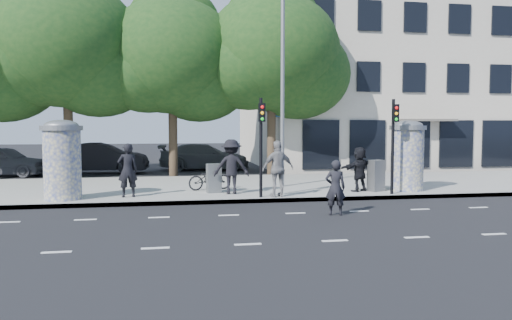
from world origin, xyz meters
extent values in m
plane|color=black|center=(0.00, 0.00, 0.00)|extent=(120.00, 120.00, 0.00)
cube|color=gray|center=(0.00, 7.50, 0.07)|extent=(40.00, 8.00, 0.15)
cube|color=slate|center=(0.00, 3.55, 0.07)|extent=(40.00, 0.10, 0.16)
cube|color=silver|center=(0.00, -2.20, 0.00)|extent=(32.00, 0.12, 0.01)
cube|color=silver|center=(0.00, 1.40, 0.00)|extent=(32.00, 0.12, 0.01)
cylinder|color=beige|center=(-7.20, 4.50, 1.30)|extent=(1.20, 1.20, 2.30)
cylinder|color=slate|center=(-7.20, 4.50, 2.53)|extent=(1.36, 1.36, 0.16)
ellipsoid|color=slate|center=(-7.20, 4.50, 2.61)|extent=(1.10, 1.10, 0.38)
cylinder|color=beige|center=(5.20, 4.70, 1.30)|extent=(1.20, 1.20, 2.30)
cylinder|color=slate|center=(5.20, 4.70, 2.53)|extent=(1.36, 1.36, 0.16)
ellipsoid|color=slate|center=(5.20, 4.70, 2.61)|extent=(1.10, 1.10, 0.38)
cylinder|color=black|center=(-0.60, 3.85, 1.85)|extent=(0.11, 0.11, 3.40)
cube|color=black|center=(-0.60, 3.67, 3.05)|extent=(0.22, 0.14, 0.62)
cylinder|color=black|center=(4.20, 3.85, 1.85)|extent=(0.11, 0.11, 3.40)
cube|color=black|center=(4.20, 3.67, 3.05)|extent=(0.22, 0.14, 0.62)
cylinder|color=slate|center=(0.80, 6.70, 4.15)|extent=(0.16, 0.16, 8.00)
cylinder|color=#38281C|center=(-8.50, 12.50, 2.36)|extent=(0.44, 0.44, 4.73)
ellipsoid|color=#153814|center=(-8.50, 12.50, 6.51)|extent=(7.20, 7.20, 6.12)
cylinder|color=#38281C|center=(-3.50, 12.70, 2.21)|extent=(0.44, 0.44, 4.41)
ellipsoid|color=#153814|center=(-3.50, 12.70, 6.08)|extent=(6.80, 6.80, 5.78)
cylinder|color=#38281C|center=(1.50, 12.30, 2.29)|extent=(0.44, 0.44, 4.59)
ellipsoid|color=#153814|center=(1.50, 12.30, 6.32)|extent=(7.00, 7.00, 5.95)
cube|color=#BFB3A0|center=(12.00, 20.00, 6.00)|extent=(20.00, 15.00, 12.00)
cube|color=black|center=(12.00, 12.45, 1.60)|extent=(18.00, 0.10, 2.60)
cube|color=#59544C|center=(10.00, 12.10, 2.90)|extent=(3.20, 0.90, 0.12)
cube|color=#194C8C|center=(2.50, 12.45, 3.20)|extent=(1.60, 0.06, 0.30)
imported|color=black|center=(-5.11, 4.68, 1.08)|extent=(0.76, 0.58, 1.85)
imported|color=black|center=(-1.49, 4.88, 1.13)|extent=(1.33, 0.85, 1.96)
imported|color=gray|center=(0.00, 3.85, 1.12)|extent=(1.24, 0.84, 1.95)
imported|color=black|center=(3.31, 4.73, 0.99)|extent=(1.64, 1.14, 1.67)
imported|color=black|center=(1.07, 0.91, 0.81)|extent=(0.66, 0.51, 1.62)
imported|color=black|center=(-2.18, 6.12, 0.59)|extent=(0.96, 1.76, 0.88)
cube|color=slate|center=(-2.09, 5.30, 0.68)|extent=(0.56, 0.44, 1.06)
cube|color=slate|center=(3.95, 4.68, 0.73)|extent=(0.67, 0.59, 1.17)
imported|color=#515158|center=(-12.14, 14.48, 0.78)|extent=(2.76, 4.88, 1.57)
imported|color=black|center=(-7.39, 15.30, 0.83)|extent=(2.13, 5.15, 1.66)
imported|color=#4D5053|center=(-1.68, 16.43, 0.76)|extent=(2.48, 5.39, 1.53)
camera|label=1|loc=(-3.67, -12.88, 2.62)|focal=35.00mm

